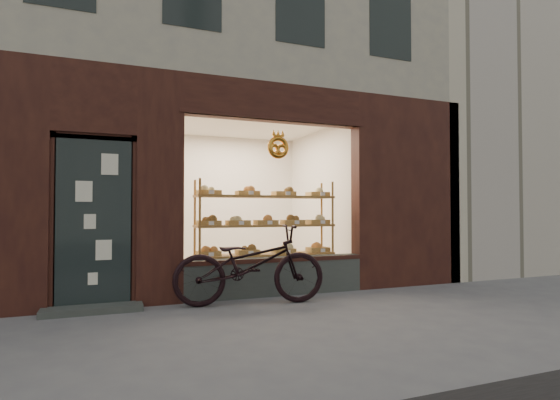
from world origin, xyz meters
name	(u,v)px	position (x,y,z in m)	size (l,w,h in m)	color
ground	(310,337)	(0.00, 0.00, 0.00)	(90.00, 90.00, 0.00)	#606060
bakery_building	(205,7)	(0.04, 5.29, 5.58)	(7.20, 7.28, 9.00)	black
neighbor_right	(522,101)	(9.60, 5.50, 4.50)	(12.00, 7.00, 9.00)	beige
display_shelf	(266,234)	(0.45, 2.55, 0.87)	(2.20, 0.45, 1.70)	olive
bicycle	(250,265)	(-0.09, 1.64, 0.52)	(0.69, 1.99, 1.04)	black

